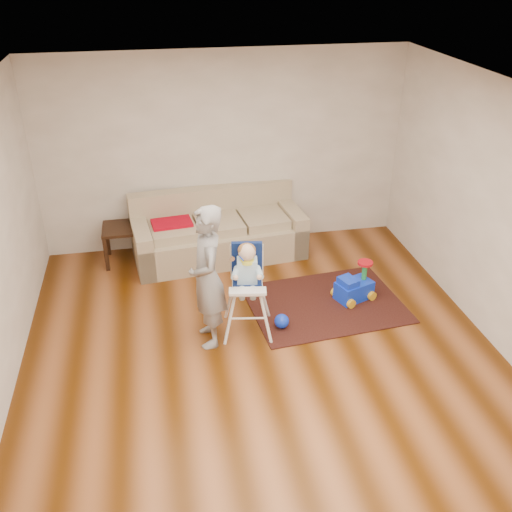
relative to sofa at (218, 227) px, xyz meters
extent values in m
plane|color=#472205|center=(0.16, -2.30, -0.44)|extent=(5.50, 5.50, 0.00)
cube|color=#BEB5A8|center=(0.16, 0.45, 0.91)|extent=(5.00, 0.04, 2.70)
cube|color=#BEB5A8|center=(2.66, -2.30, 0.91)|extent=(0.04, 5.50, 2.70)
cube|color=white|center=(0.16, -2.30, 2.26)|extent=(5.00, 5.50, 0.04)
cube|color=#AC0418|center=(-0.62, -0.05, 0.14)|extent=(0.56, 0.39, 0.04)
cube|color=black|center=(1.10, -1.46, -0.44)|extent=(1.91, 1.51, 0.01)
sphere|color=#1237EE|center=(0.47, -1.84, -0.35)|extent=(0.17, 0.17, 0.17)
cylinder|color=#1237EE|center=(0.03, -1.89, 0.53)|extent=(0.03, 0.12, 0.01)
imported|color=gray|center=(-0.35, -1.90, 0.35)|extent=(0.41, 0.60, 1.59)
camera|label=1|loc=(-0.81, -6.97, 3.39)|focal=40.00mm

